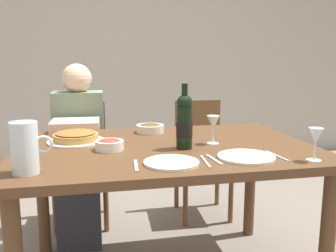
{
  "coord_description": "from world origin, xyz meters",
  "views": [
    {
      "loc": [
        -0.36,
        -1.8,
        1.21
      ],
      "look_at": [
        0.02,
        0.03,
        0.86
      ],
      "focal_mm": 39.64,
      "sensor_mm": 36.0,
      "label": 1
    }
  ],
  "objects_px": {
    "dining_table": "(165,163)",
    "water_pitcher": "(25,151)",
    "salad_bowl": "(109,144)",
    "dinner_plate_right_setting": "(171,163)",
    "baked_tart": "(76,137)",
    "olive_bowl": "(150,128)",
    "chair_right": "(200,150)",
    "wine_glass_right_diner": "(316,137)",
    "chair_left": "(81,154)",
    "diner_left": "(79,146)",
    "dinner_plate_left_setting": "(246,157)",
    "wine_bottle": "(184,122)",
    "wine_glass_left_diner": "(213,124)"
  },
  "relations": [
    {
      "from": "wine_glass_left_diner",
      "to": "baked_tart",
      "type": "bearing_deg",
      "value": 165.38
    },
    {
      "from": "dining_table",
      "to": "olive_bowl",
      "type": "relative_size",
      "value": 9.14
    },
    {
      "from": "baked_tart",
      "to": "olive_bowl",
      "type": "bearing_deg",
      "value": 21.99
    },
    {
      "from": "diner_left",
      "to": "dinner_plate_left_setting",
      "type": "bearing_deg",
      "value": 130.05
    },
    {
      "from": "olive_bowl",
      "to": "chair_right",
      "type": "bearing_deg",
      "value": 48.0
    },
    {
      "from": "dinner_plate_left_setting",
      "to": "wine_glass_left_diner",
      "type": "bearing_deg",
      "value": 100.96
    },
    {
      "from": "dining_table",
      "to": "chair_left",
      "type": "relative_size",
      "value": 1.72
    },
    {
      "from": "wine_glass_left_diner",
      "to": "olive_bowl",
      "type": "bearing_deg",
      "value": 127.69
    },
    {
      "from": "wine_glass_right_diner",
      "to": "chair_left",
      "type": "height_order",
      "value": "wine_glass_right_diner"
    },
    {
      "from": "wine_glass_right_diner",
      "to": "dinner_plate_left_setting",
      "type": "bearing_deg",
      "value": 159.88
    },
    {
      "from": "baked_tart",
      "to": "diner_left",
      "type": "distance_m",
      "value": 0.54
    },
    {
      "from": "baked_tart",
      "to": "wine_glass_left_diner",
      "type": "relative_size",
      "value": 2.03
    },
    {
      "from": "water_pitcher",
      "to": "olive_bowl",
      "type": "xyz_separation_m",
      "value": [
        0.59,
        0.68,
        -0.06
      ]
    },
    {
      "from": "baked_tart",
      "to": "dinner_plate_left_setting",
      "type": "relative_size",
      "value": 1.17
    },
    {
      "from": "baked_tart",
      "to": "chair_left",
      "type": "height_order",
      "value": "chair_left"
    },
    {
      "from": "baked_tart",
      "to": "salad_bowl",
      "type": "relative_size",
      "value": 2.16
    },
    {
      "from": "baked_tart",
      "to": "wine_glass_right_diner",
      "type": "height_order",
      "value": "wine_glass_right_diner"
    },
    {
      "from": "salad_bowl",
      "to": "dinner_plate_right_setting",
      "type": "distance_m",
      "value": 0.38
    },
    {
      "from": "wine_glass_right_diner",
      "to": "dinner_plate_left_setting",
      "type": "height_order",
      "value": "wine_glass_right_diner"
    },
    {
      "from": "water_pitcher",
      "to": "chair_left",
      "type": "distance_m",
      "value": 1.31
    },
    {
      "from": "dining_table",
      "to": "water_pitcher",
      "type": "bearing_deg",
      "value": -151.57
    },
    {
      "from": "chair_right",
      "to": "wine_glass_right_diner",
      "type": "bearing_deg",
      "value": 97.97
    },
    {
      "from": "wine_glass_left_diner",
      "to": "dinner_plate_right_setting",
      "type": "bearing_deg",
      "value": -132.49
    },
    {
      "from": "water_pitcher",
      "to": "salad_bowl",
      "type": "distance_m",
      "value": 0.45
    },
    {
      "from": "water_pitcher",
      "to": "dining_table",
      "type": "bearing_deg",
      "value": 28.43
    },
    {
      "from": "wine_glass_right_diner",
      "to": "chair_left",
      "type": "bearing_deg",
      "value": 127.83
    },
    {
      "from": "dining_table",
      "to": "wine_bottle",
      "type": "height_order",
      "value": "wine_bottle"
    },
    {
      "from": "diner_left",
      "to": "dinner_plate_right_setting",
      "type": "bearing_deg",
      "value": 114.79
    },
    {
      "from": "salad_bowl",
      "to": "dinner_plate_left_setting",
      "type": "bearing_deg",
      "value": -24.94
    },
    {
      "from": "wine_glass_left_diner",
      "to": "diner_left",
      "type": "relative_size",
      "value": 0.13
    },
    {
      "from": "olive_bowl",
      "to": "diner_left",
      "type": "bearing_deg",
      "value": 142.06
    },
    {
      "from": "baked_tart",
      "to": "chair_right",
      "type": "height_order",
      "value": "chair_right"
    },
    {
      "from": "olive_bowl",
      "to": "wine_glass_left_diner",
      "type": "xyz_separation_m",
      "value": [
        0.27,
        -0.35,
        0.08
      ]
    },
    {
      "from": "water_pitcher",
      "to": "wine_glass_right_diner",
      "type": "height_order",
      "value": "water_pitcher"
    },
    {
      "from": "wine_bottle",
      "to": "chair_right",
      "type": "xyz_separation_m",
      "value": [
        0.37,
        0.95,
        -0.4
      ]
    },
    {
      "from": "dinner_plate_right_setting",
      "to": "water_pitcher",
      "type": "bearing_deg",
      "value": -179.31
    },
    {
      "from": "wine_glass_left_diner",
      "to": "dinner_plate_right_setting",
      "type": "xyz_separation_m",
      "value": [
        -0.29,
        -0.32,
        -0.1
      ]
    },
    {
      "from": "water_pitcher",
      "to": "chair_right",
      "type": "relative_size",
      "value": 0.23
    },
    {
      "from": "baked_tart",
      "to": "olive_bowl",
      "type": "distance_m",
      "value": 0.46
    },
    {
      "from": "wine_bottle",
      "to": "chair_left",
      "type": "bearing_deg",
      "value": 118.0
    },
    {
      "from": "wine_bottle",
      "to": "salad_bowl",
      "type": "xyz_separation_m",
      "value": [
        -0.36,
        0.04,
        -0.11
      ]
    },
    {
      "from": "water_pitcher",
      "to": "dinner_plate_right_setting",
      "type": "relative_size",
      "value": 0.86
    },
    {
      "from": "chair_right",
      "to": "salad_bowl",
      "type": "bearing_deg",
      "value": 53.16
    },
    {
      "from": "dining_table",
      "to": "wine_glass_right_diner",
      "type": "xyz_separation_m",
      "value": [
        0.58,
        -0.41,
        0.2
      ]
    },
    {
      "from": "chair_right",
      "to": "wine_bottle",
      "type": "bearing_deg",
      "value": 70.85
    },
    {
      "from": "salad_bowl",
      "to": "chair_left",
      "type": "relative_size",
      "value": 0.16
    },
    {
      "from": "wine_bottle",
      "to": "olive_bowl",
      "type": "height_order",
      "value": "wine_bottle"
    },
    {
      "from": "chair_right",
      "to": "dinner_plate_right_setting",
      "type": "bearing_deg",
      "value": 69.98
    },
    {
      "from": "wine_glass_left_diner",
      "to": "wine_glass_right_diner",
      "type": "distance_m",
      "value": 0.51
    },
    {
      "from": "wine_glass_right_diner",
      "to": "chair_left",
      "type": "xyz_separation_m",
      "value": [
        -1.03,
        1.32,
        -0.37
      ]
    }
  ]
}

